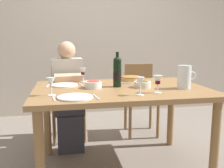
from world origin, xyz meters
name	(u,v)px	position (x,y,z in m)	size (l,w,h in m)	color
ground_plane	(120,168)	(0.00, 0.00, 0.00)	(8.00, 8.00, 0.00)	slate
back_wall	(94,26)	(0.00, 1.95, 1.40)	(8.00, 0.10, 2.80)	beige
dining_table	(121,98)	(0.00, 0.00, 0.67)	(1.50, 1.00, 0.76)	olive
wine_bottle	(117,72)	(-0.02, 0.05, 0.89)	(0.07, 0.07, 0.31)	black
water_pitcher	(184,78)	(0.53, -0.14, 0.85)	(0.17, 0.11, 0.20)	silver
baked_tart	(131,79)	(0.17, 0.29, 0.79)	(0.29, 0.29, 0.06)	silver
salad_bowl	(93,84)	(-0.24, 0.03, 0.79)	(0.15, 0.15, 0.07)	silver
olive_bowl	(142,84)	(0.19, -0.02, 0.79)	(0.15, 0.15, 0.06)	silver
wine_glass_left_diner	(158,81)	(0.24, -0.27, 0.86)	(0.07, 0.07, 0.14)	silver
wine_glass_right_diner	(51,83)	(-0.58, -0.21, 0.86)	(0.06, 0.06, 0.14)	silver
wine_glass_centre	(83,72)	(-0.30, 0.38, 0.86)	(0.06, 0.06, 0.14)	silver
wine_glass_spare	(140,82)	(0.08, -0.32, 0.86)	(0.07, 0.07, 0.14)	silver
dinner_plate_left_setting	(75,97)	(-0.41, -0.32, 0.77)	(0.26, 0.26, 0.01)	silver
dinner_plate_right_setting	(65,85)	(-0.48, 0.19, 0.77)	(0.24, 0.24, 0.01)	white
fork_left_setting	(54,99)	(-0.56, -0.32, 0.76)	(0.16, 0.01, 0.01)	silver
knife_left_setting	(96,97)	(-0.26, -0.32, 0.76)	(0.18, 0.01, 0.01)	silver
knife_right_setting	(81,85)	(-0.33, 0.19, 0.76)	(0.18, 0.01, 0.01)	silver
spoon_right_setting	(48,86)	(-0.63, 0.19, 0.76)	(0.16, 0.01, 0.01)	silver
chair_left	(68,97)	(-0.45, 0.90, 0.50)	(0.41, 0.41, 0.87)	olive
diner_left	(68,91)	(-0.45, 0.66, 0.62)	(0.35, 0.51, 1.16)	#B7B2A8
chair_right	(140,94)	(0.46, 0.90, 0.50)	(0.43, 0.43, 0.87)	olive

